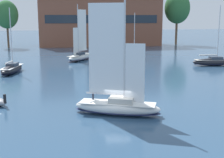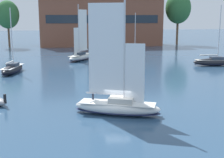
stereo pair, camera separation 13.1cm
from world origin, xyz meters
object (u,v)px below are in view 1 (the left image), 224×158
tree_shore_left (177,8)px  sailboat_main (117,105)px  tree_shore_right (7,15)px  sailboat_moored_outer_mooring (134,56)px  sailboat_moored_far_slip (214,61)px  sailboat_moored_near_marina (80,56)px  sailboat_moored_mid_channel (12,69)px

tree_shore_left → sailboat_main: bearing=-115.5°
tree_shore_right → sailboat_moored_outer_mooring: bearing=-47.0°
sailboat_main → sailboat_moored_far_slip: bearing=47.9°
sailboat_moored_outer_mooring → tree_shore_right: bearing=133.0°
tree_shore_right → sailboat_moored_far_slip: bearing=-45.0°
sailboat_main → sailboat_moored_far_slip: size_ratio=1.02×
tree_shore_right → sailboat_moored_outer_mooring: 48.42m
tree_shore_left → sailboat_moored_outer_mooring: 44.41m
tree_shore_left → sailboat_moored_near_marina: bearing=-136.5°
tree_shore_left → tree_shore_right: (-56.47, -0.73, -2.23)m
tree_shore_left → sailboat_moored_mid_channel: tree_shore_left is taller
sailboat_main → sailboat_moored_near_marina: bearing=90.9°
sailboat_main → sailboat_moored_outer_mooring: 40.98m
tree_shore_right → sailboat_moored_near_marina: tree_shore_right is taller
tree_shore_left → sailboat_moored_mid_channel: 70.03m
tree_shore_left → sailboat_moored_near_marina: size_ratio=1.45×
tree_shore_left → sailboat_moored_far_slip: bearing=-102.6°
tree_shore_right → sailboat_moored_far_slip: (46.07, -45.99, -9.45)m
tree_shore_left → sailboat_main: (-35.66, -74.72, -11.52)m
sailboat_moored_mid_channel → sailboat_moored_far_slip: sailboat_moored_far_slip is taller
sailboat_main → sailboat_moored_mid_channel: 29.72m
sailboat_main → sailboat_moored_far_slip: 37.71m
tree_shore_right → sailboat_moored_mid_channel: 49.06m
sailboat_moored_mid_channel → sailboat_moored_outer_mooring: 28.35m
sailboat_moored_outer_mooring → tree_shore_left: bearing=55.8°
tree_shore_right → sailboat_moored_far_slip: size_ratio=1.23×
sailboat_moored_outer_mooring → sailboat_moored_near_marina: bearing=175.2°
tree_shore_left → tree_shore_right: tree_shore_left is taller
sailboat_moored_far_slip → sailboat_moored_near_marina: bearing=154.5°
tree_shore_right → sailboat_main: bearing=-74.3°
sailboat_moored_mid_channel → sailboat_moored_near_marina: bearing=46.9°
tree_shore_left → sailboat_main: tree_shore_left is taller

